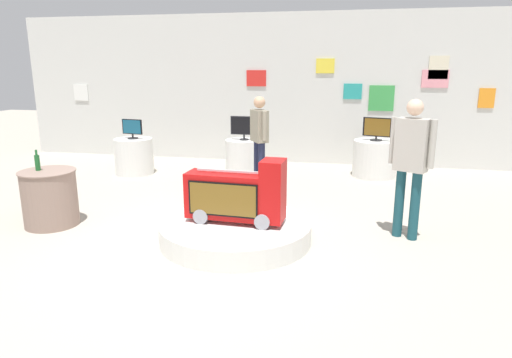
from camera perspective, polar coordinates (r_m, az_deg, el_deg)
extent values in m
plane|color=#A8A091|center=(5.57, -7.23, -8.43)|extent=(30.00, 30.00, 0.00)
cube|color=silver|center=(10.21, 1.95, 11.33)|extent=(11.94, 0.10, 3.26)
cube|color=yellow|center=(10.00, 8.79, 14.03)|extent=(0.39, 0.02, 0.31)
cube|color=green|center=(10.04, 15.65, 9.86)|extent=(0.52, 0.02, 0.53)
cube|color=teal|center=(10.00, 12.19, 10.83)|extent=(0.39, 0.02, 0.33)
cube|color=white|center=(11.86, -21.35, 10.21)|extent=(0.37, 0.02, 0.39)
cube|color=orange|center=(10.38, 27.27, 9.13)|extent=(0.31, 0.02, 0.40)
cube|color=pink|center=(10.14, 21.82, 11.74)|extent=(0.53, 0.02, 0.36)
cube|color=beige|center=(10.15, 22.19, 13.00)|extent=(0.38, 0.02, 0.47)
cube|color=red|center=(10.20, 0.04, 12.69)|extent=(0.44, 0.02, 0.35)
cylinder|color=silver|center=(5.65, -2.61, -6.64)|extent=(1.88, 1.88, 0.25)
cylinder|color=gray|center=(5.70, -6.36, -4.18)|extent=(0.21, 0.43, 0.19)
cylinder|color=gray|center=(5.47, 1.26, -4.86)|extent=(0.21, 0.43, 0.19)
cube|color=#B70F0F|center=(5.50, -2.66, -2.15)|extent=(1.23, 0.44, 0.56)
cube|color=#B70F0F|center=(5.29, 2.18, 1.39)|extent=(0.29, 0.38, 0.19)
cube|color=black|center=(5.35, -4.27, -2.63)|extent=(0.86, 0.07, 0.42)
cube|color=brown|center=(5.35, -4.27, -2.63)|extent=(0.82, 0.07, 0.38)
cube|color=#B2B2B7|center=(5.42, -2.70, 0.98)|extent=(0.97, 0.09, 0.02)
cylinder|color=silver|center=(8.93, -1.50, 2.72)|extent=(0.74, 0.74, 0.72)
cylinder|color=black|center=(8.87, -1.52, 5.06)|extent=(0.18, 0.18, 0.02)
cylinder|color=black|center=(8.86, -1.52, 5.40)|extent=(0.04, 0.04, 0.09)
cube|color=black|center=(8.83, -1.53, 6.82)|extent=(0.53, 0.04, 0.36)
cube|color=black|center=(8.81, -1.56, 6.81)|extent=(0.49, 0.02, 0.32)
cylinder|color=silver|center=(9.16, 14.86, 2.53)|extent=(0.85, 0.85, 0.72)
cylinder|color=black|center=(9.09, 15.00, 4.81)|extent=(0.24, 0.24, 0.02)
cylinder|color=black|center=(9.09, 15.02, 5.07)|extent=(0.04, 0.04, 0.06)
cube|color=black|center=(9.06, 15.11, 6.40)|extent=(0.52, 0.17, 0.36)
cube|color=brown|center=(9.04, 15.15, 6.38)|extent=(0.48, 0.13, 0.33)
cylinder|color=silver|center=(9.42, -15.24, 2.82)|extent=(0.76, 0.76, 0.72)
cylinder|color=black|center=(9.36, -15.38, 5.04)|extent=(0.21, 0.21, 0.02)
cylinder|color=black|center=(9.35, -15.40, 5.32)|extent=(0.04, 0.04, 0.07)
cube|color=black|center=(9.32, -15.47, 6.43)|extent=(0.44, 0.10, 0.30)
cube|color=navy|center=(9.30, -15.51, 6.41)|extent=(0.40, 0.07, 0.27)
cylinder|color=gray|center=(6.73, -24.73, -2.22)|extent=(0.71, 0.71, 0.77)
cylinder|color=gray|center=(6.64, -25.06, 0.89)|extent=(0.74, 0.74, 0.02)
cylinder|color=#195926|center=(6.69, -26.03, 1.86)|extent=(0.07, 0.07, 0.21)
cylinder|color=#195926|center=(6.67, -26.16, 3.04)|extent=(0.03, 0.03, 0.07)
cylinder|color=#194751|center=(5.99, 17.74, -2.94)|extent=(0.12, 0.12, 0.88)
cylinder|color=#194751|center=(5.92, 19.53, -3.27)|extent=(0.12, 0.12, 0.88)
cube|color=#B2ADA3|center=(5.79, 19.22, 4.11)|extent=(0.43, 0.35, 0.65)
sphere|color=beige|center=(5.73, 19.59, 8.57)|extent=(0.20, 0.20, 0.20)
cylinder|color=#B2ADA3|center=(5.86, 17.04, 4.72)|extent=(0.08, 0.08, 0.58)
cylinder|color=#B2ADA3|center=(5.71, 21.51, 4.11)|extent=(0.08, 0.08, 0.58)
cylinder|color=#1E233F|center=(7.73, 0.70, 1.49)|extent=(0.12, 0.12, 0.87)
cylinder|color=#1E233F|center=(7.91, 0.16, 1.78)|extent=(0.12, 0.12, 0.87)
cube|color=gray|center=(7.70, 0.43, 6.77)|extent=(0.37, 0.43, 0.54)
sphere|color=tan|center=(7.66, 0.44, 9.74)|extent=(0.20, 0.20, 0.20)
cylinder|color=gray|center=(7.47, 1.11, 6.75)|extent=(0.08, 0.08, 0.49)
cylinder|color=gray|center=(7.92, -0.21, 7.17)|extent=(0.08, 0.08, 0.49)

